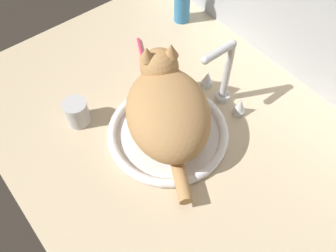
{
  "coord_description": "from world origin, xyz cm",
  "views": [
    {
      "loc": [
        39.05,
        -34.63,
        82.95
      ],
      "look_at": [
        -2.62,
        -1.25,
        7.0
      ],
      "focal_mm": 38.79,
      "sensor_mm": 36.0,
      "label": 1
    }
  ],
  "objects": [
    {
      "name": "countertop",
      "position": [
        0.0,
        0.0,
        1.5
      ],
      "size": [
        120.29,
        81.85,
        3.0
      ],
      "primitive_type": "cube",
      "color": "#CCB793",
      "rests_on": "ground"
    },
    {
      "name": "sink_basin",
      "position": [
        -2.62,
        -1.25,
        4.06
      ],
      "size": [
        31.89,
        31.89,
        2.41
      ],
      "color": "white",
      "rests_on": "countertop"
    },
    {
      "name": "backsplash_wall",
      "position": [
        0.0,
        42.12,
        17.4
      ],
      "size": [
        120.29,
        2.4,
        34.81
      ],
      "primitive_type": "cube",
      "color": "#B2B7BC",
      "rests_on": "ground"
    },
    {
      "name": "metal_jar",
      "position": [
        -21.2,
        -17.16,
        6.76
      ],
      "size": [
        6.38,
        6.38,
        7.49
      ],
      "color": "#B2B5BA",
      "rests_on": "countertop"
    },
    {
      "name": "faucet",
      "position": [
        -2.62,
        17.52,
        11.74
      ],
      "size": [
        16.24,
        11.74,
        21.68
      ],
      "color": "silver",
      "rests_on": "countertop"
    },
    {
      "name": "toothbrush",
      "position": [
        -29.05,
        10.05,
        3.62
      ],
      "size": [
        16.34,
        8.98,
        1.7
      ],
      "color": "#D83359",
      "rests_on": "countertop"
    },
    {
      "name": "cat",
      "position": [
        -4.15,
        -0.45,
        13.02
      ],
      "size": [
        36.66,
        31.17,
        18.74
      ],
      "color": "tan",
      "rests_on": "sink_basin"
    },
    {
      "name": "soap_pump_bottle",
      "position": [
        -36.53,
        31.76,
        9.81
      ],
      "size": [
        5.2,
        5.2,
        17.19
      ],
      "color": "teal",
      "rests_on": "countertop"
    }
  ]
}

